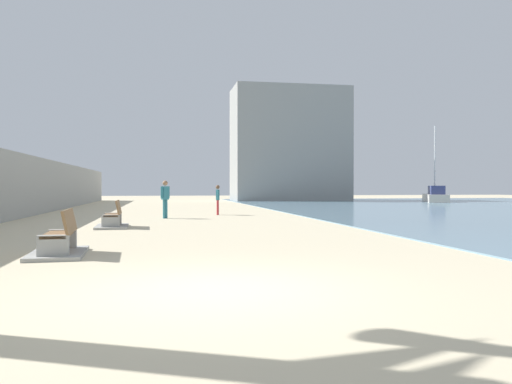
{
  "coord_description": "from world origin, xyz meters",
  "views": [
    {
      "loc": [
        -0.74,
        -7.34,
        1.47
      ],
      "look_at": [
        3.57,
        16.42,
        1.22
      ],
      "focal_mm": 36.38,
      "sensor_mm": 36.0,
      "label": 1
    }
  ],
  "objects_px": {
    "bench_near": "(60,244)",
    "boat_outer": "(435,196)",
    "person_standing": "(165,196)",
    "person_walking": "(218,198)",
    "bench_far": "(113,221)"
  },
  "relations": [
    {
      "from": "bench_near",
      "to": "boat_outer",
      "type": "distance_m",
      "value": 43.83
    },
    {
      "from": "bench_near",
      "to": "person_standing",
      "type": "distance_m",
      "value": 12.89
    },
    {
      "from": "person_standing",
      "to": "bench_far",
      "type": "bearing_deg",
      "value": -110.22
    },
    {
      "from": "bench_far",
      "to": "boat_outer",
      "type": "distance_m",
      "value": 37.99
    },
    {
      "from": "boat_outer",
      "to": "person_walking",
      "type": "bearing_deg",
      "value": -140.64
    },
    {
      "from": "bench_far",
      "to": "person_standing",
      "type": "relative_size",
      "value": 1.22
    },
    {
      "from": "bench_far",
      "to": "boat_outer",
      "type": "xyz_separation_m",
      "value": [
        27.39,
        26.32,
        0.38
      ]
    },
    {
      "from": "person_walking",
      "to": "person_standing",
      "type": "distance_m",
      "value": 3.69
    },
    {
      "from": "bench_near",
      "to": "person_standing",
      "type": "bearing_deg",
      "value": 79.71
    },
    {
      "from": "person_standing",
      "to": "boat_outer",
      "type": "xyz_separation_m",
      "value": [
        25.51,
        21.22,
        -0.41
      ]
    },
    {
      "from": "bench_far",
      "to": "person_standing",
      "type": "xyz_separation_m",
      "value": [
        1.88,
        5.1,
        0.79
      ]
    },
    {
      "from": "bench_near",
      "to": "person_walking",
      "type": "bearing_deg",
      "value": 71.75
    },
    {
      "from": "bench_near",
      "to": "person_standing",
      "type": "relative_size",
      "value": 1.23
    },
    {
      "from": "bench_near",
      "to": "person_standing",
      "type": "xyz_separation_m",
      "value": [
        2.3,
        12.66,
        0.79
      ]
    },
    {
      "from": "bench_near",
      "to": "boat_outer",
      "type": "relative_size",
      "value": 0.28
    }
  ]
}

